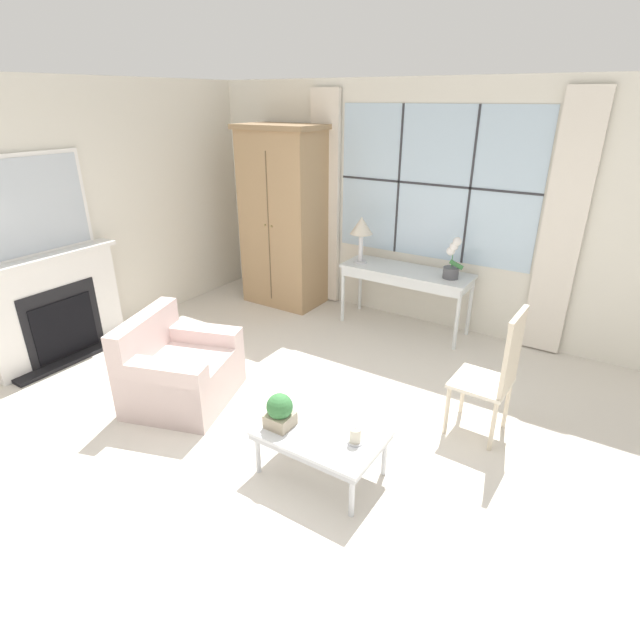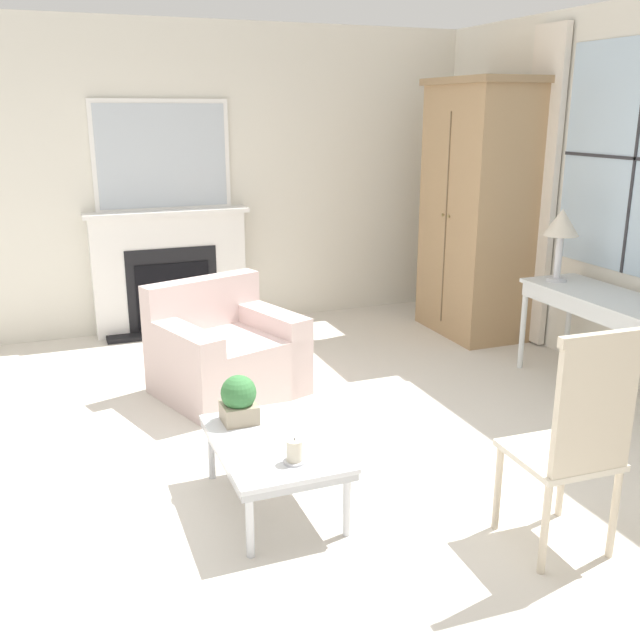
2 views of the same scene
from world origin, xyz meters
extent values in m
plane|color=silver|center=(0.00, 0.00, 0.00)|extent=(14.00, 14.00, 0.00)
cube|color=silver|center=(0.00, 3.03, 1.40)|extent=(7.20, 0.06, 2.80)
cube|color=silver|center=(0.00, 3.00, 1.68)|extent=(2.36, 0.01, 1.69)
cube|color=#2D2D33|center=(-0.42, 2.99, 1.68)|extent=(0.02, 0.02, 1.69)
cube|color=#2D2D33|center=(0.42, 2.99, 1.68)|extent=(0.02, 0.02, 1.69)
cube|color=#2D2D33|center=(0.00, 2.99, 1.68)|extent=(2.36, 0.02, 0.02)
cube|color=silver|center=(-1.42, 2.95, 1.36)|extent=(0.40, 0.06, 2.68)
cube|color=silver|center=(1.42, 2.95, 1.36)|extent=(0.40, 0.06, 2.68)
cube|color=silver|center=(-3.03, 0.60, 1.40)|extent=(0.06, 7.20, 2.80)
cube|color=black|center=(-2.83, -0.01, 0.02)|extent=(0.34, 1.27, 0.04)
cube|color=white|center=(-2.91, -0.01, 0.55)|extent=(0.18, 1.41, 1.11)
cube|color=white|center=(-2.88, -0.01, 1.13)|extent=(0.24, 1.49, 0.04)
cube|color=black|center=(-2.81, -0.01, 0.36)|extent=(0.02, 0.68, 0.61)
cube|color=black|center=(-2.82, -0.01, 0.42)|extent=(0.01, 0.84, 0.77)
cube|color=white|center=(-2.98, -0.01, 1.62)|extent=(0.04, 1.24, 0.99)
cube|color=silver|center=(-2.96, -0.01, 1.62)|extent=(0.01, 1.16, 0.91)
cube|color=tan|center=(-1.85, 2.62, 1.12)|extent=(1.00, 0.65, 2.24)
cube|color=#977752|center=(-1.85, 2.62, 2.27)|extent=(1.08, 0.71, 0.06)
cube|color=brown|center=(-1.85, 2.29, 1.07)|extent=(0.01, 0.01, 1.88)
sphere|color=#997F4C|center=(-1.90, 2.29, 1.12)|extent=(0.03, 0.03, 0.03)
sphere|color=#997F4C|center=(-1.80, 2.29, 1.12)|extent=(0.03, 0.03, 0.03)
cube|color=silver|center=(-0.11, 2.67, 0.73)|extent=(1.53, 0.53, 0.03)
cube|color=silver|center=(-0.11, 2.67, 0.66)|extent=(1.47, 0.51, 0.10)
cylinder|color=silver|center=(-0.84, 2.45, 0.36)|extent=(0.04, 0.04, 0.71)
cylinder|color=silver|center=(0.61, 2.45, 0.36)|extent=(0.04, 0.04, 0.71)
cylinder|color=silver|center=(-0.84, 2.90, 0.36)|extent=(0.04, 0.04, 0.71)
cylinder|color=silver|center=(0.61, 2.90, 0.36)|extent=(0.04, 0.04, 0.71)
cylinder|color=silver|center=(-0.70, 2.62, 0.76)|extent=(0.16, 0.16, 0.02)
cylinder|color=silver|center=(-0.70, 2.62, 0.94)|extent=(0.05, 0.05, 0.33)
cone|color=beige|center=(-0.70, 2.62, 1.20)|extent=(0.27, 0.27, 0.20)
cylinder|color=#4C4C51|center=(0.42, 2.66, 0.81)|extent=(0.17, 0.17, 0.12)
cylinder|color=#38753D|center=(0.42, 2.66, 1.03)|extent=(0.01, 0.01, 0.32)
cube|color=#38753D|center=(0.47, 2.66, 0.91)|extent=(0.16, 0.02, 0.10)
sphere|color=white|center=(0.39, 2.67, 1.05)|extent=(0.10, 0.10, 0.10)
sphere|color=white|center=(0.42, 2.67, 1.11)|extent=(0.10, 0.10, 0.10)
sphere|color=white|center=(0.45, 2.67, 1.17)|extent=(0.10, 0.10, 0.10)
cube|color=beige|center=(-1.16, 0.10, 0.22)|extent=(1.09, 1.16, 0.44)
cube|color=beige|center=(-1.48, -0.01, 0.63)|extent=(0.45, 0.94, 0.37)
cube|color=beige|center=(-1.28, 0.45, 0.29)|extent=(0.85, 0.46, 0.58)
cube|color=beige|center=(-1.04, -0.25, 0.29)|extent=(0.85, 0.46, 0.58)
cube|color=beige|center=(1.26, 1.09, 0.47)|extent=(0.46, 0.46, 0.03)
cube|color=beige|center=(1.46, 1.08, 0.79)|extent=(0.05, 0.41, 0.60)
cube|color=beige|center=(1.46, 1.08, 1.11)|extent=(0.06, 0.43, 0.05)
cylinder|color=beige|center=(1.06, 0.91, 0.23)|extent=(0.04, 0.04, 0.45)
cylinder|color=beige|center=(1.08, 1.29, 0.23)|extent=(0.04, 0.04, 0.45)
cylinder|color=beige|center=(1.44, 0.89, 0.23)|extent=(0.04, 0.04, 0.45)
cylinder|color=beige|center=(1.46, 1.27, 0.23)|extent=(0.04, 0.04, 0.45)
cube|color=silver|center=(0.44, -0.06, 0.36)|extent=(0.90, 0.59, 0.03)
cube|color=#B1B3B8|center=(0.44, -0.06, 0.33)|extent=(0.89, 0.58, 0.04)
cylinder|color=silver|center=(0.04, -0.31, 0.18)|extent=(0.04, 0.04, 0.35)
cylinder|color=silver|center=(0.85, -0.31, 0.18)|extent=(0.04, 0.04, 0.35)
cylinder|color=silver|center=(0.04, 0.18, 0.18)|extent=(0.04, 0.04, 0.35)
cylinder|color=silver|center=(0.85, 0.18, 0.18)|extent=(0.04, 0.04, 0.35)
cube|color=tan|center=(0.15, -0.17, 0.43)|extent=(0.19, 0.19, 0.10)
sphere|color=#38753D|center=(0.15, -0.17, 0.55)|extent=(0.20, 0.20, 0.20)
cylinder|color=silver|center=(0.71, -0.04, 0.38)|extent=(0.11, 0.11, 0.01)
cylinder|color=beige|center=(0.71, -0.04, 0.44)|extent=(0.08, 0.08, 0.11)
cylinder|color=black|center=(0.71, -0.04, 0.50)|extent=(0.00, 0.00, 0.01)
camera|label=1|loc=(2.04, -2.56, 2.60)|focal=28.00mm
camera|label=2|loc=(3.68, -1.05, 2.03)|focal=40.00mm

